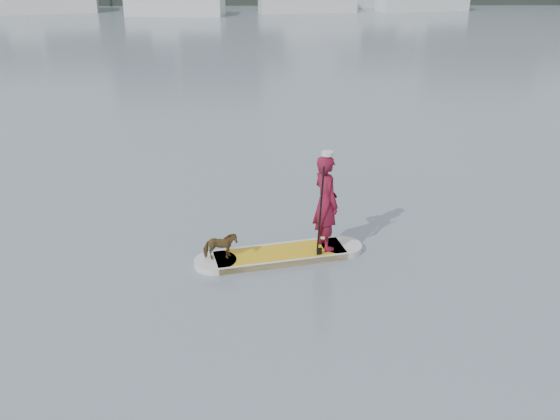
{
  "coord_description": "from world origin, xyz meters",
  "views": [
    {
      "loc": [
        -2.41,
        -6.93,
        5.69
      ],
      "look_at": [
        -2.22,
        3.66,
        1.0
      ],
      "focal_mm": 40.0,
      "sensor_mm": 36.0,
      "label": 1
    }
  ],
  "objects_px": {
    "dog": "(220,246)",
    "sailboat_e": "(421,1)",
    "sailboat_c": "(174,5)",
    "sailboat_d": "(306,2)",
    "sailboat_b": "(35,0)",
    "paddleboard": "(280,255)",
    "paddler": "(326,202)"
  },
  "relations": [
    {
      "from": "paddler",
      "to": "sailboat_d",
      "type": "relative_size",
      "value": 0.17
    },
    {
      "from": "paddler",
      "to": "dog",
      "type": "xyz_separation_m",
      "value": [
        -1.98,
        -0.47,
        -0.67
      ]
    },
    {
      "from": "dog",
      "to": "sailboat_e",
      "type": "height_order",
      "value": "sailboat_e"
    },
    {
      "from": "paddleboard",
      "to": "sailboat_e",
      "type": "xyz_separation_m",
      "value": [
        12.23,
        42.14,
        0.69
      ]
    },
    {
      "from": "sailboat_b",
      "to": "sailboat_d",
      "type": "xyz_separation_m",
      "value": [
        21.46,
        0.01,
        -0.16
      ]
    },
    {
      "from": "sailboat_e",
      "to": "paddleboard",
      "type": "bearing_deg",
      "value": -117.95
    },
    {
      "from": "dog",
      "to": "sailboat_b",
      "type": "distance_m",
      "value": 45.1
    },
    {
      "from": "paddleboard",
      "to": "sailboat_e",
      "type": "relative_size",
      "value": 0.31
    },
    {
      "from": "dog",
      "to": "sailboat_e",
      "type": "bearing_deg",
      "value": -28.66
    },
    {
      "from": "paddleboard",
      "to": "sailboat_e",
      "type": "height_order",
      "value": "sailboat_e"
    },
    {
      "from": "paddler",
      "to": "paddleboard",
      "type": "bearing_deg",
      "value": 79.03
    },
    {
      "from": "sailboat_c",
      "to": "sailboat_e",
      "type": "height_order",
      "value": "sailboat_c"
    },
    {
      "from": "sailboat_c",
      "to": "sailboat_d",
      "type": "xyz_separation_m",
      "value": [
        10.23,
        1.88,
        0.02
      ]
    },
    {
      "from": "paddler",
      "to": "sailboat_d",
      "type": "bearing_deg",
      "value": -27.06
    },
    {
      "from": "paddleboard",
      "to": "dog",
      "type": "relative_size",
      "value": 5.17
    },
    {
      "from": "sailboat_b",
      "to": "sailboat_d",
      "type": "bearing_deg",
      "value": -11.56
    },
    {
      "from": "dog",
      "to": "sailboat_c",
      "type": "relative_size",
      "value": 0.06
    },
    {
      "from": "sailboat_c",
      "to": "sailboat_d",
      "type": "distance_m",
      "value": 10.4
    },
    {
      "from": "sailboat_b",
      "to": "sailboat_c",
      "type": "bearing_deg",
      "value": -21.05
    },
    {
      "from": "dog",
      "to": "sailboat_c",
      "type": "bearing_deg",
      "value": -2.23
    },
    {
      "from": "sailboat_b",
      "to": "paddler",
      "type": "bearing_deg",
      "value": -76.24
    },
    {
      "from": "dog",
      "to": "sailboat_c",
      "type": "xyz_separation_m",
      "value": [
        -6.26,
        39.7,
        0.4
      ]
    },
    {
      "from": "dog",
      "to": "sailboat_e",
      "type": "xyz_separation_m",
      "value": [
        13.35,
        42.41,
        0.37
      ]
    },
    {
      "from": "paddleboard",
      "to": "paddler",
      "type": "bearing_deg",
      "value": -0.0
    },
    {
      "from": "paddler",
      "to": "sailboat_e",
      "type": "distance_m",
      "value": 43.45
    },
    {
      "from": "paddler",
      "to": "sailboat_b",
      "type": "bearing_deg",
      "value": 1.06
    },
    {
      "from": "paddler",
      "to": "sailboat_e",
      "type": "bearing_deg",
      "value": -39.45
    },
    {
      "from": "paddler",
      "to": "sailboat_c",
      "type": "bearing_deg",
      "value": -12.42
    },
    {
      "from": "dog",
      "to": "sailboat_b",
      "type": "bearing_deg",
      "value": 11.63
    },
    {
      "from": "sailboat_d",
      "to": "dog",
      "type": "bearing_deg",
      "value": -103.56
    },
    {
      "from": "sailboat_b",
      "to": "sailboat_e",
      "type": "bearing_deg",
      "value": -10.03
    },
    {
      "from": "paddleboard",
      "to": "sailboat_c",
      "type": "relative_size",
      "value": 0.31
    }
  ]
}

